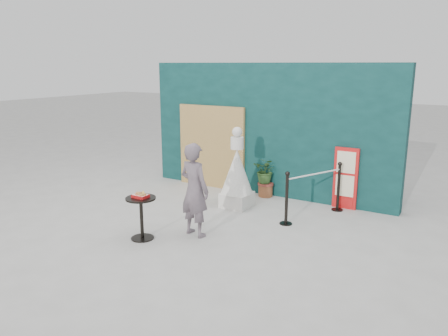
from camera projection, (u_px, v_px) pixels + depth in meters
ground at (189, 236)px, 7.71m from camera, size 60.00×60.00×0.00m
back_wall at (268, 130)px, 9.99m from camera, size 6.00×0.30×3.00m
bamboo_fence at (211, 147)px, 10.63m from camera, size 1.80×0.08×2.00m
woman at (194, 190)px, 7.60m from camera, size 0.67×0.50×1.67m
menu_board at (345, 178)px, 9.08m from camera, size 0.50×0.07×1.30m
statue at (237, 175)px, 9.16m from camera, size 0.67×0.67×1.72m
cafe_table at (141, 211)px, 7.51m from camera, size 0.52×0.52×0.75m
food_basket at (141, 195)px, 7.44m from camera, size 0.26×0.19×0.11m
planter at (266, 174)px, 9.93m from camera, size 0.53×0.46×0.91m
stanchion_barrier at (314, 193)px, 8.59m from camera, size 0.84×1.54×1.03m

